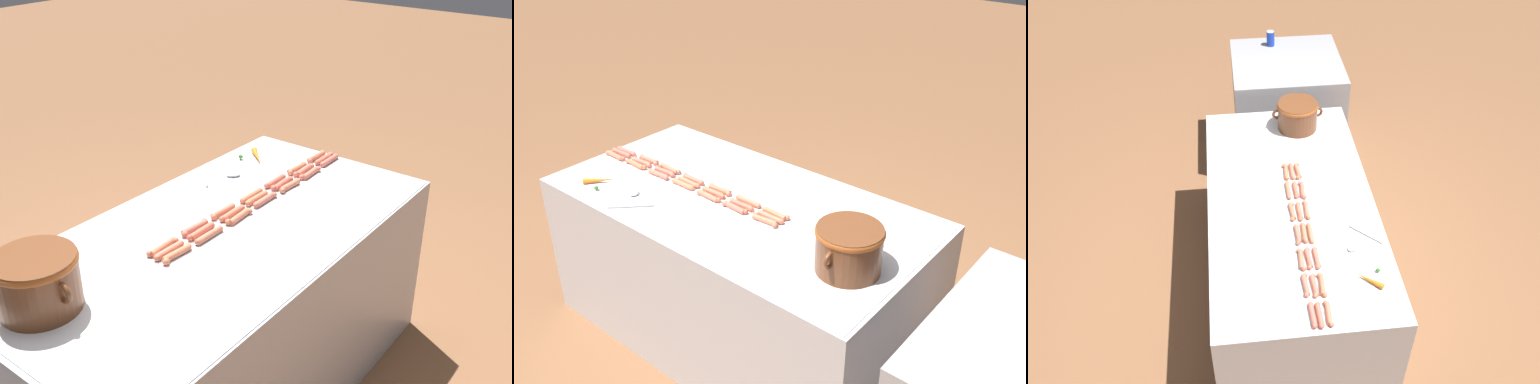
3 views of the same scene
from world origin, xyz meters
TOP-DOWN VIEW (x-y plane):
  - griddle_counter at (0.00, 0.00)m, footprint 0.99×1.94m
  - hot_dog_0 at (-0.00, -0.86)m, footprint 0.03×0.16m
  - hot_dog_1 at (-0.01, -0.68)m, footprint 0.03×0.16m
  - hot_dog_2 at (-0.01, -0.50)m, footprint 0.04×0.16m
  - hot_dog_3 at (-0.00, -0.31)m, footprint 0.03×0.16m
  - hot_dog_4 at (-0.01, -0.13)m, footprint 0.04×0.16m
  - hot_dog_5 at (-0.01, 0.07)m, footprint 0.03×0.16m
  - hot_dog_6 at (-0.00, 0.24)m, footprint 0.04×0.16m
  - hot_dog_7 at (0.03, -0.87)m, footprint 0.03×0.16m
  - hot_dog_8 at (0.04, -0.68)m, footprint 0.04×0.16m
  - hot_dog_9 at (0.03, -0.50)m, footprint 0.03×0.16m
  - hot_dog_10 at (0.04, -0.31)m, footprint 0.03×0.16m
  - hot_dog_11 at (0.03, -0.13)m, footprint 0.03×0.16m
  - hot_dog_12 at (0.04, 0.06)m, footprint 0.03×0.16m
  - hot_dog_13 at (0.04, 0.24)m, footprint 0.03×0.16m
  - hot_dog_14 at (0.08, -0.86)m, footprint 0.03×0.16m
  - hot_dog_15 at (0.08, -0.68)m, footprint 0.04×0.16m
  - hot_dog_16 at (0.08, -0.50)m, footprint 0.03×0.16m
  - hot_dog_17 at (0.07, -0.31)m, footprint 0.03×0.16m
  - hot_dog_18 at (0.08, -0.12)m, footprint 0.03×0.16m
  - hot_dog_19 at (0.08, 0.06)m, footprint 0.04×0.16m
  - hot_dog_20 at (0.07, 0.24)m, footprint 0.04×0.16m
  - bean_pot at (0.14, 0.74)m, footprint 0.35×0.28m
  - serving_spoon at (0.32, -0.41)m, footprint 0.22×0.22m
  - carrot at (0.32, -0.68)m, footprint 0.15×0.14m

SIDE VIEW (x-z plane):
  - griddle_counter at x=0.00m, z-range 0.00..0.84m
  - serving_spoon at x=0.32m, z-range 0.84..0.86m
  - hot_dog_0 at x=0.00m, z-range 0.84..0.87m
  - hot_dog_1 at x=-0.01m, z-range 0.84..0.87m
  - hot_dog_2 at x=-0.01m, z-range 0.84..0.87m
  - hot_dog_3 at x=0.00m, z-range 0.84..0.87m
  - hot_dog_4 at x=-0.01m, z-range 0.84..0.87m
  - hot_dog_5 at x=-0.01m, z-range 0.84..0.87m
  - hot_dog_6 at x=0.00m, z-range 0.84..0.87m
  - hot_dog_7 at x=0.03m, z-range 0.84..0.87m
  - hot_dog_8 at x=0.04m, z-range 0.84..0.87m
  - hot_dog_9 at x=0.03m, z-range 0.84..0.87m
  - hot_dog_10 at x=0.04m, z-range 0.84..0.87m
  - hot_dog_11 at x=0.03m, z-range 0.84..0.87m
  - hot_dog_12 at x=0.04m, z-range 0.84..0.87m
  - hot_dog_13 at x=0.04m, z-range 0.84..0.87m
  - hot_dog_14 at x=0.08m, z-range 0.84..0.87m
  - hot_dog_15 at x=0.08m, z-range 0.84..0.87m
  - hot_dog_16 at x=0.08m, z-range 0.84..0.87m
  - hot_dog_17 at x=0.07m, z-range 0.84..0.87m
  - hot_dog_18 at x=0.08m, z-range 0.84..0.87m
  - hot_dog_19 at x=0.08m, z-range 0.84..0.87m
  - hot_dog_20 at x=0.07m, z-range 0.84..0.87m
  - carrot at x=0.32m, z-range 0.84..0.87m
  - bean_pot at x=0.14m, z-range 0.85..1.05m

